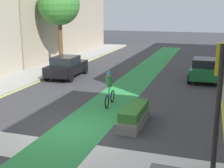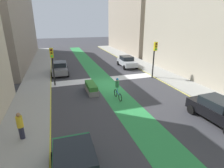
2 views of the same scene
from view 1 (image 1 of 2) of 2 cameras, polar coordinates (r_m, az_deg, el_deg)
The scene contains 9 objects.
ground_plane at distance 12.94m, azimuth -7.18°, elevation -8.49°, with size 120.00×120.00×0.00m, color #38383D.
bike_lane_paint at distance 12.85m, azimuth -6.19°, elevation -8.62°, with size 2.40×60.00×0.01m, color #2D8C47.
crosswalk_band at distance 11.33m, azimuth -11.56°, elevation -12.02°, with size 12.00×1.80×0.01m, color silver.
traffic_signal_near_right at distance 9.51m, azimuth 19.52°, elevation 0.18°, with size 0.35×0.52×3.94m.
car_green_right_far at distance 22.46m, azimuth 16.92°, elevation 2.69°, with size 2.08×4.23×1.57m.
car_black_left_far at distance 22.71m, azimuth -8.49°, elevation 3.25°, with size 2.18×4.28×1.57m.
cyclist_in_lane at distance 15.67m, azimuth -0.51°, elevation -0.69°, with size 0.32×1.73×1.86m.
street_tree_near at distance 26.48m, azimuth -9.87°, elevation 14.42°, with size 3.48×3.48×6.91m.
median_planter at distance 13.31m, azimuth 4.16°, elevation -5.92°, with size 0.87×2.71×0.85m.
Camera 1 is at (5.20, -10.81, 4.87)m, focal length 48.96 mm.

